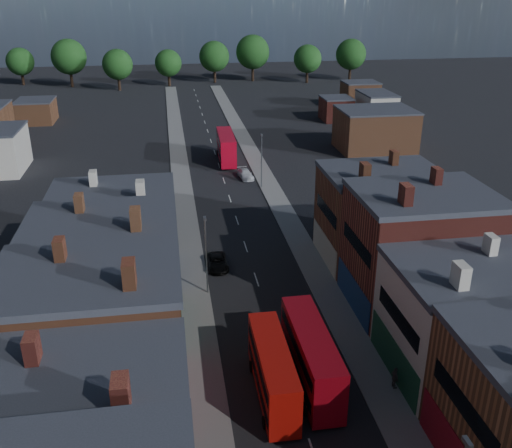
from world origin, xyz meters
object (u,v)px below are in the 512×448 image
object	(u,v)px
car_2	(217,262)
ped_3	(395,378)
bus_1	(311,356)
bus_0	(273,371)
car_3	(245,174)
car_1	(305,372)
bus_2	(226,147)

from	to	relation	value
car_2	ped_3	distance (m)	24.59
bus_1	car_2	bearing A→B (deg)	104.16
bus_0	car_2	xyz separation A→B (m)	(-2.08, 21.20, -1.65)
car_2	car_3	size ratio (longest dim) A/B	1.01
car_2	car_3	xyz separation A→B (m)	(7.16, 29.36, 0.02)
bus_0	car_2	world-z (taller)	bus_0
bus_0	car_1	bearing A→B (deg)	29.92
bus_0	bus_2	xyz separation A→B (m)	(3.13, 59.93, 0.30)
bus_0	bus_2	distance (m)	60.01
bus_2	ped_3	distance (m)	60.90
ped_3	bus_1	bearing A→B (deg)	70.78
car_1	car_2	xyz separation A→B (m)	(-4.91, 19.59, 0.08)
bus_2	car_2	distance (m)	39.13
bus_1	car_1	size ratio (longest dim) A/B	3.14
car_1	ped_3	xyz separation A→B (m)	(6.38, -2.25, 0.46)
car_2	car_1	bearing A→B (deg)	-77.07
bus_2	car_2	size ratio (longest dim) A/B	2.44
car_2	car_3	distance (m)	30.22
bus_2	car_2	world-z (taller)	bus_2
bus_1	car_3	bearing A→B (deg)	87.41
bus_0	car_1	world-z (taller)	bus_0
bus_0	ped_3	bearing A→B (deg)	-3.68
bus_1	car_1	world-z (taller)	bus_1
ped_3	car_1	bearing A→B (deg)	66.89
bus_1	car_2	world-z (taller)	bus_1
car_2	ped_3	world-z (taller)	ped_3
bus_2	car_2	bearing A→B (deg)	-96.01
car_1	ped_3	bearing A→B (deg)	-13.58
car_3	bus_2	bearing A→B (deg)	94.22
bus_2	car_3	xyz separation A→B (m)	(1.94, -9.38, -1.93)
car_3	ped_3	bearing A→B (deg)	-92.88
car_1	ped_3	world-z (taller)	ped_3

